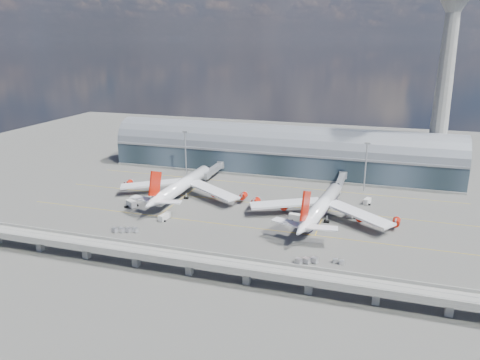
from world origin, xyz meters
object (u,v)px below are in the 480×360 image
(floodlight_mast_right, at_px, (366,166))
(airliner_left, at_px, (182,186))
(service_truck_3, at_px, (352,213))
(cargo_train_1, at_px, (306,261))
(service_truck_2, at_px, (300,218))
(service_truck_4, at_px, (367,201))
(control_tower, at_px, (444,87))
(service_truck_5, at_px, (208,175))
(service_truck_1, at_px, (131,204))
(airliner_right, at_px, (321,207))
(cargo_train_0, at_px, (125,230))
(cargo_train_2, at_px, (339,262))
(floodlight_mast_left, at_px, (186,152))
(service_truck_0, at_px, (165,217))

(floodlight_mast_right, xyz_separation_m, airliner_left, (-85.57, -37.85, -7.56))
(service_truck_3, relative_size, cargo_train_1, 0.87)
(service_truck_2, distance_m, service_truck_4, 41.77)
(control_tower, distance_m, service_truck_3, 91.92)
(service_truck_2, xyz_separation_m, cargo_train_1, (9.52, -37.58, -0.76))
(floodlight_mast_right, bearing_deg, service_truck_5, -179.65)
(service_truck_1, distance_m, service_truck_2, 78.63)
(service_truck_3, relative_size, service_truck_4, 1.39)
(control_tower, xyz_separation_m, service_truck_5, (-121.14, -28.53, -50.25))
(airliner_right, relative_size, service_truck_3, 9.41)
(service_truck_1, bearing_deg, floodlight_mast_right, -28.32)
(airliner_left, relative_size, cargo_train_0, 6.42)
(cargo_train_0, xyz_separation_m, cargo_train_2, (85.90, -1.85, -0.17))
(control_tower, distance_m, floodlight_mast_left, 143.01)
(airliner_left, height_order, service_truck_0, airliner_left)
(service_truck_1, distance_m, cargo_train_2, 102.87)
(floodlight_mast_left, distance_m, cargo_train_0, 86.89)
(control_tower, height_order, airliner_left, control_tower)
(service_truck_5, distance_m, cargo_train_0, 84.81)
(floodlight_mast_left, relative_size, service_truck_1, 4.13)
(airliner_right, height_order, cargo_train_0, airliner_right)
(service_truck_4, bearing_deg, cargo_train_0, -125.58)
(control_tower, height_order, service_truck_3, control_tower)
(cargo_train_0, xyz_separation_m, cargo_train_1, (75.12, -4.85, 0.03))
(service_truck_5, xyz_separation_m, cargo_train_1, (72.00, -89.60, -0.41))
(control_tower, relative_size, service_truck_3, 14.11)
(service_truck_1, distance_m, service_truck_4, 111.51)
(service_truck_5, bearing_deg, cargo_train_0, -117.07)
(floodlight_mast_left, relative_size, floodlight_mast_right, 1.00)
(floodlight_mast_left, height_order, service_truck_0, floodlight_mast_left)
(control_tower, bearing_deg, service_truck_0, -140.14)
(airliner_left, xyz_separation_m, service_truck_4, (88.31, 17.67, -4.67))
(control_tower, distance_m, service_truck_1, 169.48)
(service_truck_2, bearing_deg, service_truck_0, 112.68)
(airliner_left, height_order, service_truck_1, airliner_left)
(control_tower, bearing_deg, cargo_train_0, -137.65)
(airliner_left, xyz_separation_m, service_truck_1, (-16.51, -20.38, -4.41))
(airliner_right, distance_m, cargo_train_0, 83.18)
(cargo_train_0, height_order, cargo_train_2, cargo_train_0)
(control_tower, bearing_deg, service_truck_3, -119.32)
(control_tower, distance_m, service_truck_0, 157.95)
(floodlight_mast_left, xyz_separation_m, service_truck_5, (13.86, -0.53, -12.24))
(service_truck_3, relative_size, service_truck_5, 1.22)
(floodlight_mast_right, distance_m, cargo_train_2, 88.14)
(floodlight_mast_right, relative_size, cargo_train_1, 3.08)
(control_tower, distance_m, cargo_train_1, 137.61)
(control_tower, xyz_separation_m, floodlight_mast_right, (-35.00, -28.00, -38.00))
(service_truck_2, height_order, service_truck_4, service_truck_2)
(service_truck_3, distance_m, cargo_train_0, 97.95)
(service_truck_5, xyz_separation_m, cargo_train_2, (82.78, -86.60, -0.61))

